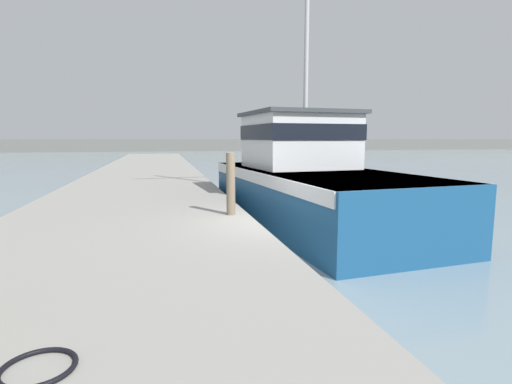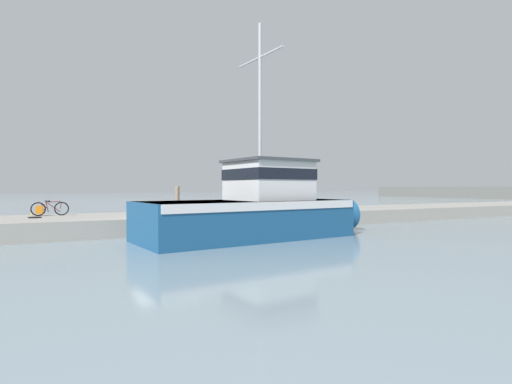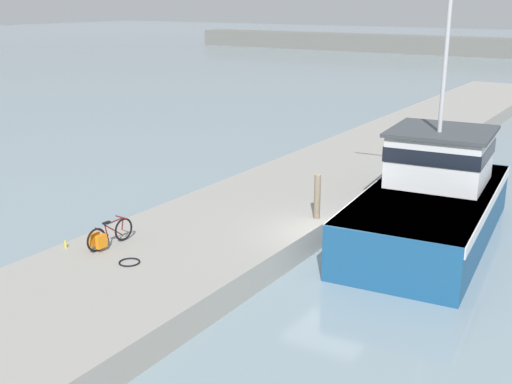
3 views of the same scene
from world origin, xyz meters
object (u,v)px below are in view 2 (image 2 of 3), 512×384
Objects in this scene: bicycle_touring at (47,209)px; mooring_post at (177,202)px; fishing_boat_main at (256,208)px; water_bottle_on_curb at (32,213)px.

mooring_post is (3.86, 5.44, 0.38)m from bicycle_touring.
fishing_boat_main reaches higher than water_bottle_on_curb.
fishing_boat_main is 6.51× the size of bicycle_touring.
bicycle_touring is (-6.75, -8.12, -0.16)m from fishing_boat_main.
fishing_boat_main is at bearing 48.76° from water_bottle_on_curb.
water_bottle_on_curb is at bearing -136.57° from fishing_boat_main.
fishing_boat_main is 11.69m from water_bottle_on_curb.
fishing_boat_main is 7.67× the size of mooring_post.
bicycle_touring is 1.18× the size of mooring_post.
mooring_post reaches higher than bicycle_touring.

